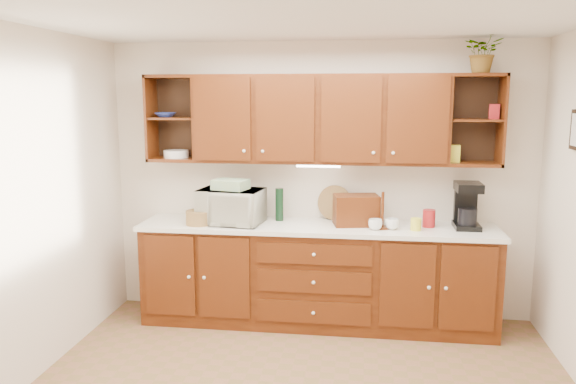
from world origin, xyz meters
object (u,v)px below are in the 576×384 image
(bread_box, at_px, (356,210))
(coffee_maker, at_px, (467,206))
(microwave, at_px, (231,206))
(potted_plant, at_px, (484,52))

(bread_box, height_order, coffee_maker, coffee_maker)
(microwave, xyz_separation_m, potted_plant, (2.18, 0.12, 1.37))
(microwave, distance_m, potted_plant, 2.58)
(microwave, bearing_deg, coffee_maker, 10.35)
(microwave, bearing_deg, potted_plant, 10.63)
(microwave, xyz_separation_m, bread_box, (1.14, 0.08, -0.02))
(bread_box, distance_m, potted_plant, 1.74)
(coffee_maker, bearing_deg, potted_plant, 11.51)
(coffee_maker, relative_size, potted_plant, 1.16)
(potted_plant, bearing_deg, microwave, -176.84)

